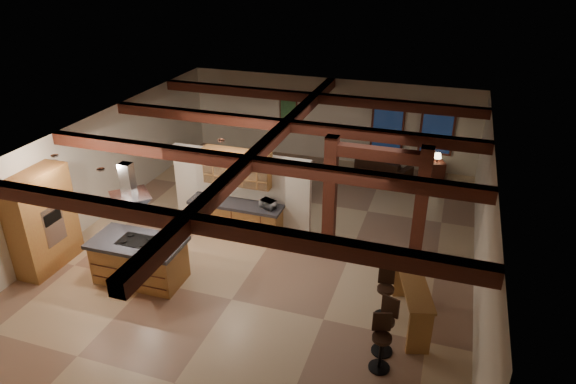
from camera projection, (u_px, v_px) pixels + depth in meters
name	position (u px, v px, depth m)	size (l,w,h in m)	color
ground	(271.00, 242.00, 13.28)	(12.00, 12.00, 0.00)	tan
room_walls	(270.00, 180.00, 12.50)	(12.00, 12.00, 12.00)	beige
ceiling_beams	(269.00, 142.00, 12.07)	(10.00, 12.00, 0.28)	#3C1A0F
timber_posts	(375.00, 186.00, 12.22)	(2.50, 0.30, 2.90)	#3C1A0F
partition_wall	(241.00, 191.00, 13.51)	(3.80, 0.18, 2.20)	beige
pantry_cabinet	(42.00, 221.00, 11.87)	(0.67, 1.60, 2.40)	olive
back_counter	(236.00, 218.00, 13.45)	(2.50, 0.66, 0.94)	olive
upper_display_cabinet	(237.00, 168.00, 13.02)	(1.80, 0.36, 0.95)	olive
range_hood	(132.00, 211.00, 11.07)	(1.10, 1.10, 1.40)	silver
back_windows	(412.00, 127.00, 16.88)	(2.70, 0.07, 1.70)	#3C1A0F
framed_art	(288.00, 109.00, 18.01)	(0.65, 0.05, 0.85)	#3C1A0F
recessed_cans	(128.00, 155.00, 11.09)	(3.16, 2.46, 0.03)	silver
kitchen_island	(140.00, 260.00, 11.62)	(2.12, 1.15, 1.04)	olive
dining_table	(278.00, 189.00, 15.46)	(1.60, 0.89, 0.56)	#402210
sofa	(384.00, 165.00, 17.15)	(1.86, 0.73, 0.54)	black
microwave	(268.00, 204.00, 12.94)	(0.39, 0.27, 0.22)	#B9BABE
bar_counter	(412.00, 295.00, 10.22)	(1.00, 1.99, 1.02)	olive
side_table	(436.00, 170.00, 16.68)	(0.49, 0.49, 0.61)	#3C1A0F
table_lamp	(438.00, 156.00, 16.46)	(0.25, 0.25, 0.29)	black
bar_stool_a	(381.00, 342.00, 9.17)	(0.41, 0.42, 1.13)	black
bar_stool_b	(385.00, 326.00, 9.53)	(0.43, 0.44, 1.17)	black
bar_stool_c	(385.00, 293.00, 10.46)	(0.39, 0.40, 1.10)	black
dining_chairs	(277.00, 181.00, 15.33)	(1.88, 1.88, 1.14)	#3C1A0F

